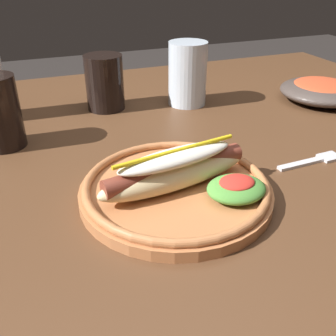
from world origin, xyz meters
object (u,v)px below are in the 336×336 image
(hot_dog_plate, at_px, (179,184))
(fork, at_px, (315,160))
(water_cup, at_px, (187,74))
(extra_cup, at_px, (105,83))
(side_bowl, at_px, (322,90))

(hot_dog_plate, xyz_separation_m, fork, (0.25, 0.01, -0.02))
(fork, relative_size, water_cup, 0.89)
(extra_cup, distance_m, side_bowl, 0.49)
(extra_cup, relative_size, side_bowl, 0.62)
(fork, relative_size, side_bowl, 0.65)
(hot_dog_plate, bearing_deg, side_bowl, 28.81)
(hot_dog_plate, bearing_deg, water_cup, 64.80)
(water_cup, height_order, side_bowl, water_cup)
(fork, bearing_deg, extra_cup, 123.48)
(hot_dog_plate, height_order, fork, hot_dog_plate)
(extra_cup, bearing_deg, side_bowl, -15.06)
(water_cup, xyz_separation_m, side_bowl, (0.30, -0.09, -0.04))
(fork, distance_m, extra_cup, 0.45)
(side_bowl, bearing_deg, extra_cup, 164.94)
(hot_dog_plate, distance_m, water_cup, 0.38)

